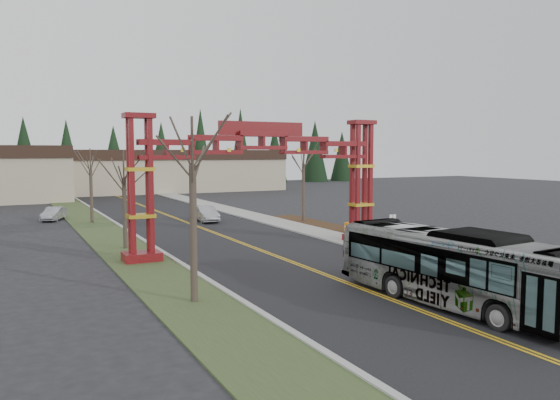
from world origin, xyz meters
TOP-DOWN VIEW (x-y plane):
  - ground at (0.00, 0.00)m, footprint 200.00×200.00m
  - road at (0.00, 25.00)m, footprint 12.00×110.00m
  - lane_line_left at (-0.12, 25.00)m, footprint 0.12×100.00m
  - lane_line_right at (0.12, 25.00)m, footprint 0.12×100.00m
  - curb_right at (6.15, 25.00)m, footprint 0.30×110.00m
  - sidewalk_right at (7.60, 25.00)m, footprint 2.60×110.00m
  - landscape_strip at (10.20, 10.00)m, footprint 2.60×50.00m
  - grass_median at (-8.00, 25.00)m, footprint 4.00×110.00m
  - curb_left at (-6.15, 25.00)m, footprint 0.30×110.00m
  - gateway_arch at (0.00, 18.00)m, footprint 18.20×1.60m
  - retail_building_east at (10.00, 79.95)m, footprint 38.00×20.30m
  - conifer_treeline at (0.25, 92.00)m, footprint 116.10×5.60m
  - transit_bus at (1.80, 2.40)m, footprint 3.79×12.17m
  - silver_sedan at (1.85, 34.54)m, footprint 1.90×4.65m
  - parked_car_far_a at (-11.00, 42.15)m, footprint 2.80×4.16m
  - bare_tree_median_near at (-8.00, 7.94)m, footprint 3.19×3.19m
  - bare_tree_median_mid at (-8.00, 22.88)m, footprint 2.88×2.88m
  - bare_tree_median_far at (-8.00, 38.37)m, footprint 2.94×2.94m
  - bare_tree_right_far at (10.00, 30.10)m, footprint 2.91×2.91m
  - street_sign at (9.12, 15.72)m, footprint 0.51×0.11m
  - barrel_south at (9.12, 16.95)m, footprint 0.59×0.59m
  - barrel_mid at (8.91, 19.65)m, footprint 0.50×0.50m
  - barrel_north at (9.62, 22.15)m, footprint 0.48×0.48m

SIDE VIEW (x-z plane):
  - ground at x=0.00m, z-range 0.00..0.00m
  - road at x=0.00m, z-range 0.00..0.02m
  - lane_line_left at x=-0.12m, z-range 0.02..0.03m
  - lane_line_right at x=0.12m, z-range 0.02..0.03m
  - grass_median at x=-8.00m, z-range 0.00..0.08m
  - landscape_strip at x=10.20m, z-range 0.00..0.12m
  - curb_right at x=6.15m, z-range 0.00..0.15m
  - curb_left at x=-6.15m, z-range 0.00..0.15m
  - sidewalk_right at x=7.60m, z-range 0.01..0.15m
  - barrel_north at x=9.62m, z-range 0.00..0.90m
  - barrel_mid at x=8.91m, z-range 0.00..0.93m
  - barrel_south at x=9.12m, z-range 0.00..1.10m
  - parked_car_far_a at x=-11.00m, z-range 0.00..1.30m
  - silver_sedan at x=1.85m, z-range 0.00..1.50m
  - street_sign at x=9.12m, z-range 0.49..2.71m
  - transit_bus at x=1.80m, z-range 0.00..3.34m
  - retail_building_east at x=10.00m, z-range 0.01..7.01m
  - bare_tree_median_mid at x=-8.00m, z-range 1.46..8.23m
  - bare_tree_median_far at x=-8.00m, z-range 1.51..8.47m
  - bare_tree_right_far at x=10.00m, z-range 1.75..9.17m
  - gateway_arch at x=0.00m, z-range 1.53..10.43m
  - bare_tree_median_near at x=-8.00m, z-range 1.92..10.05m
  - conifer_treeline at x=0.25m, z-range -0.01..12.99m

